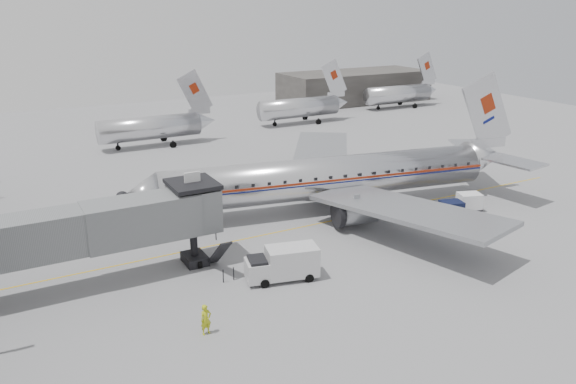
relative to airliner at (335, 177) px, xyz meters
name	(u,v)px	position (x,y,z in m)	size (l,w,h in m)	color
ground	(323,256)	(-6.78, -8.86, -3.16)	(160.00, 160.00, 0.00)	slate
hangar	(355,87)	(38.22, 51.14, -0.16)	(30.00, 12.00, 6.00)	#353230
apron_line	(316,224)	(-3.78, -2.86, -3.15)	(0.15, 60.00, 0.01)	gold
jet_bridge	(89,230)	(-23.44, -5.19, 1.02)	(21.00, 6.20, 7.10)	#595C5E
distant_aircraft_near	(151,127)	(-8.57, 33.14, -0.42)	(16.39, 3.20, 10.26)	silver
distant_aircraft_mid	(300,107)	(17.43, 37.14, -0.42)	(16.39, 3.20, 10.26)	silver
distant_aircraft_far	(399,93)	(41.43, 41.14, -0.42)	(16.39, 3.20, 10.26)	silver
airliner	(335,177)	(0.00, 0.00, 0.00)	(39.42, 36.23, 12.55)	silver
service_van	(283,263)	(-11.42, -10.85, -1.88)	(5.47, 3.11, 2.42)	silver
baggage_cart_navy	(451,209)	(7.94, -7.53, -2.29)	(2.42, 2.07, 1.63)	black
baggage_cart_white	(469,202)	(10.89, -6.86, -2.24)	(2.61, 2.29, 1.72)	white
ramp_worker	(206,320)	(-18.78, -14.86, -2.19)	(0.70, 0.46, 1.93)	#AEBA15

